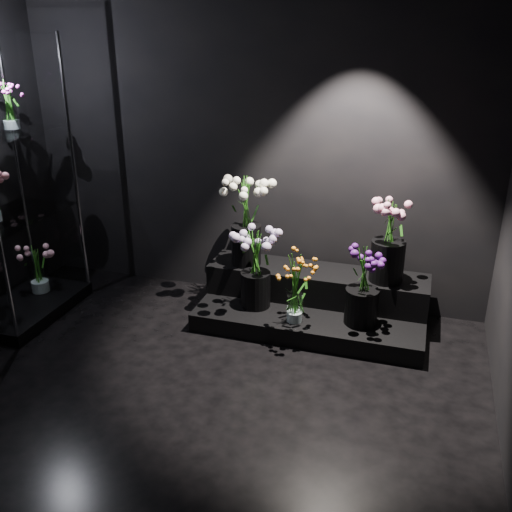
% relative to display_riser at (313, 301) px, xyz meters
% --- Properties ---
extents(floor, '(4.00, 4.00, 0.00)m').
position_rel_display_riser_xyz_m(floor, '(-0.64, -1.64, -0.17)').
color(floor, black).
rests_on(floor, ground).
extents(wall_back, '(4.00, 0.00, 4.00)m').
position_rel_display_riser_xyz_m(wall_back, '(-0.64, 0.36, 1.23)').
color(wall_back, black).
rests_on(wall_back, floor).
extents(display_riser, '(1.80, 0.80, 0.40)m').
position_rel_display_riser_xyz_m(display_riser, '(0.00, 0.00, 0.00)').
color(display_riser, black).
rests_on(display_riser, floor).
extents(display_case, '(0.60, 1.01, 2.22)m').
position_rel_display_riser_xyz_m(display_case, '(-2.32, -0.60, 0.94)').
color(display_case, black).
rests_on(display_case, floor).
extents(bouquet_orange_bells, '(0.34, 0.34, 0.56)m').
position_rel_display_riser_xyz_m(bouquet_orange_bells, '(-0.08, -0.34, 0.28)').
color(bouquet_orange_bells, white).
rests_on(bouquet_orange_bells, display_riser).
extents(bouquet_lilac, '(0.40, 0.40, 0.65)m').
position_rel_display_riser_xyz_m(bouquet_lilac, '(-0.44, -0.18, 0.35)').
color(bouquet_lilac, black).
rests_on(bouquet_lilac, display_riser).
extents(bouquet_purple, '(0.39, 0.39, 0.61)m').
position_rel_display_riser_xyz_m(bouquet_purple, '(0.41, -0.21, 0.31)').
color(bouquet_purple, black).
rests_on(bouquet_purple, display_riser).
extents(bouquet_cream_roses, '(0.49, 0.49, 0.74)m').
position_rel_display_riser_xyz_m(bouquet_cream_roses, '(-0.60, 0.07, 0.67)').
color(bouquet_cream_roses, black).
rests_on(bouquet_cream_roses, display_riser).
extents(bouquet_pink_roses, '(0.44, 0.44, 0.69)m').
position_rel_display_riser_xyz_m(bouquet_pink_roses, '(0.55, 0.08, 0.62)').
color(bouquet_pink_roses, black).
rests_on(bouquet_pink_roses, display_riser).
extents(bouquet_case_magenta, '(0.25, 0.25, 0.37)m').
position_rel_display_riser_xyz_m(bouquet_case_magenta, '(-2.32, -0.44, 1.54)').
color(bouquet_case_magenta, white).
rests_on(bouquet_case_magenta, display_case).
extents(bouquet_case_base_pink, '(0.38, 0.38, 0.44)m').
position_rel_display_riser_xyz_m(bouquet_case_base_pink, '(-2.34, -0.38, 0.17)').
color(bouquet_case_base_pink, white).
rests_on(bouquet_case_base_pink, display_case).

